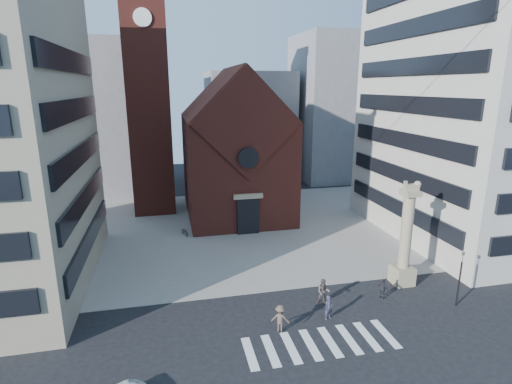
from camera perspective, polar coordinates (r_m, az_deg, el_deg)
The scene contains 21 objects.
ground at distance 29.39m, azimuth 5.88°, elevation -17.49°, with size 120.00×120.00×0.00m, color black.
piazza at distance 45.98m, azimuth -1.66°, elevation -5.04°, with size 46.00×30.00×0.05m, color gray.
zebra_crossing at distance 27.23m, azimuth 9.19°, elevation -20.54°, with size 10.20×3.20×0.01m, color white, non-canonical shape.
church at distance 49.77m, azimuth -3.08°, elevation 5.96°, with size 12.00×16.65×18.00m.
campanile at distance 51.45m, azimuth -15.20°, elevation 14.44°, with size 5.50×5.50×31.20m.
building_right at distance 47.91m, azimuth 30.45°, elevation 13.28°, with size 18.00×22.00×32.00m, color #ACA69C.
bg_block_left at distance 64.68m, azimuth -23.53°, elevation 9.52°, with size 16.00×14.00×22.00m, color gray.
bg_block_mid at distance 70.22m, azimuth -1.00°, elevation 9.42°, with size 14.00×12.00×18.00m, color gray.
bg_block_right at distance 72.18m, azimuth 12.30°, elevation 11.63°, with size 16.00×14.00×24.00m, color gray.
lion_column at distance 34.38m, azimuth 20.54°, elevation -6.97°, with size 1.63×1.60×8.68m.
traffic_light at distance 33.06m, azimuth 27.10°, elevation -10.80°, with size 0.13×0.16×4.30m.
pedestrian_0 at distance 29.17m, azimuth 10.35°, elevation -15.92°, with size 0.64×0.42×1.76m, color #333145.
pedestrian_1 at distance 30.83m, azimuth 9.60°, elevation -13.86°, with size 0.95×0.74×1.96m, color #594B47.
pedestrian_2 at distance 32.62m, azimuth 17.64°, elevation -13.03°, with size 0.95×0.40×1.62m, color #2B2A33.
pedestrian_3 at distance 27.53m, azimuth 3.49°, elevation -17.58°, with size 1.21×0.70×1.88m, color brown.
scooter_0 at distance 44.03m, azimuth -10.13°, elevation -5.56°, with size 0.58×1.67×0.87m, color black.
scooter_1 at distance 44.10m, azimuth -7.83°, elevation -5.36°, with size 0.46×1.62×0.97m, color black.
scooter_2 at distance 44.28m, azimuth -5.55°, elevation -5.27°, with size 0.58×1.67×0.87m, color black.
scooter_3 at distance 44.50m, azimuth -3.30°, elevation -5.06°, with size 0.46×1.62×0.97m, color black.
scooter_4 at distance 44.82m, azimuth -1.06°, elevation -4.95°, with size 0.58×1.67×0.87m, color black.
scooter_5 at distance 45.17m, azimuth 1.13°, elevation -4.73°, with size 0.46×1.62×0.97m, color black.
Camera 1 is at (-8.25, -23.43, 15.71)m, focal length 28.00 mm.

